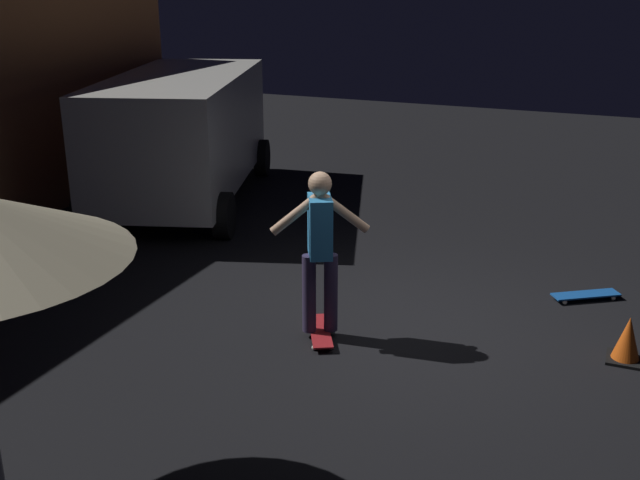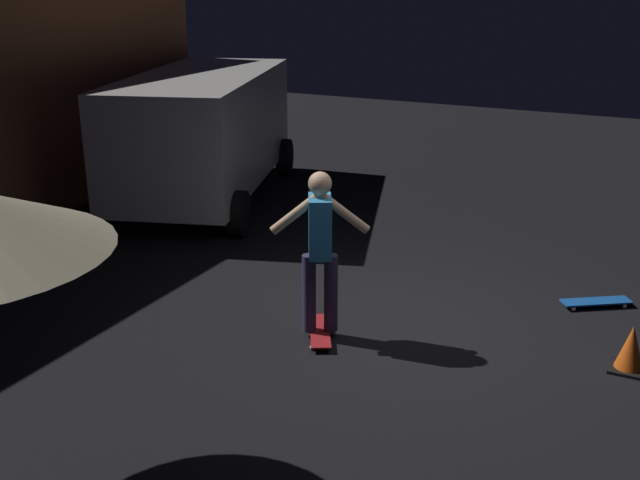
% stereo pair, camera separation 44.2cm
% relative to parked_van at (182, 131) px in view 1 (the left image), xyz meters
% --- Properties ---
extents(ground_plane, '(28.00, 28.00, 0.00)m').
position_rel_parked_van_xyz_m(ground_plane, '(-3.15, -4.61, -1.16)').
color(ground_plane, black).
extents(parked_van, '(4.96, 3.38, 2.03)m').
position_rel_parked_van_xyz_m(parked_van, '(0.00, 0.00, 0.00)').
color(parked_van, silver).
rests_on(parked_van, ground_plane).
extents(skateboard_ridden, '(0.78, 0.54, 0.07)m').
position_rel_parked_van_xyz_m(skateboard_ridden, '(-3.69, -3.90, -1.11)').
color(skateboard_ridden, '#AD1E23').
rests_on(skateboard_ridden, ground_plane).
extents(skateboard_spare, '(0.60, 0.76, 0.07)m').
position_rel_parked_van_xyz_m(skateboard_spare, '(-1.66, -6.35, -1.11)').
color(skateboard_spare, '#1959B2').
rests_on(skateboard_spare, ground_plane).
extents(skater, '(0.54, 0.91, 1.67)m').
position_rel_parked_van_xyz_m(skater, '(-3.69, -3.90, -0.12)').
color(skater, '#382D4C').
rests_on(skater, skateboard_ridden).
extents(traffic_cone, '(0.34, 0.34, 0.46)m').
position_rel_parked_van_xyz_m(traffic_cone, '(-3.04, -6.82, -0.95)').
color(traffic_cone, black).
rests_on(traffic_cone, ground_plane).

